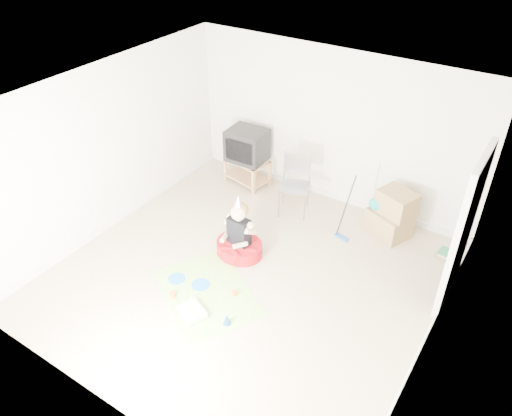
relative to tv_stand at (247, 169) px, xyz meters
The scene contains 16 objects.
ground 2.53m from the tv_stand, 56.46° to the right, with size 5.00×5.00×0.00m, color tan.
doorway_recess 4.04m from the tv_stand, 13.00° to the right, with size 0.02×0.90×2.05m, color black.
tv_stand is the anchor object (origin of this frame).
crt_tv 0.48m from the tv_stand, behind, with size 0.66×0.54×0.57m, color black.
folding_chair 1.23m from the tv_stand, 16.87° to the right, with size 0.58×0.57×1.02m.
cardboard_boxes 2.71m from the tv_stand, ahead, with size 0.76×0.67×0.78m.
floor_mop 2.22m from the tv_stand, 14.64° to the right, with size 0.26×0.33×0.99m.
book_pile 3.65m from the tv_stand, ahead, with size 0.28×0.31×0.11m.
seated_woman 2.02m from the tv_stand, 59.56° to the right, with size 0.76×0.76×1.04m.
party_mat 2.91m from the tv_stand, 67.15° to the right, with size 1.52×1.10×0.01m, color #EE3279.
birthday_cake 3.33m from the tv_stand, 68.55° to the right, with size 0.42×0.38×0.16m.
blue_plate_near 2.79m from the tv_stand, 69.69° to the right, with size 0.25×0.25×0.01m, color blue.
blue_plate_far 2.77m from the tv_stand, 77.32° to the right, with size 0.24×0.24×0.01m, color blue.
orange_cup_near 2.91m from the tv_stand, 59.67° to the right, with size 0.07×0.07×0.07m, color orange.
orange_cup_far 3.11m from the tv_stand, 75.02° to the right, with size 0.08×0.08×0.09m, color orange.
blue_party_hat 3.42m from the tv_stand, 60.51° to the right, with size 0.11×0.11×0.15m, color #1742A2.
Camera 1 is at (2.99, -4.34, 4.82)m, focal length 35.00 mm.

